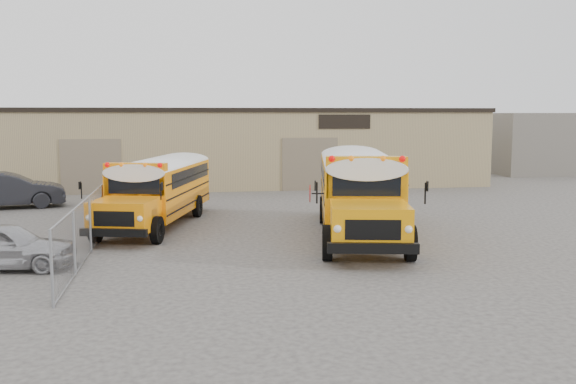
{
  "coord_description": "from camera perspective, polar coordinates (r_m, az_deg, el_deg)",
  "views": [
    {
      "loc": [
        -3.02,
        -20.64,
        4.34
      ],
      "look_at": [
        0.56,
        1.5,
        1.6
      ],
      "focal_mm": 40.0,
      "sensor_mm": 36.0,
      "label": 1
    }
  ],
  "objects": [
    {
      "name": "school_bus_left",
      "position": [
        31.0,
        -8.44,
        1.71
      ],
      "size": [
        4.46,
        9.37,
        2.66
      ],
      "color": "orange",
      "rests_on": "ground"
    },
    {
      "name": "car_silver",
      "position": [
        19.68,
        -23.98,
        -4.4
      ],
      "size": [
        4.06,
        1.96,
        1.34
      ],
      "primitive_type": "imported",
      "rotation": [
        0.0,
        0.0,
        1.47
      ],
      "color": "#ADADB2",
      "rests_on": "ground"
    },
    {
      "name": "ground",
      "position": [
        21.31,
        -0.84,
        -4.79
      ],
      "size": [
        120.0,
        120.0,
        0.0
      ],
      "primitive_type": "plane",
      "color": "#433F3D",
      "rests_on": "ground"
    },
    {
      "name": "school_bus_right",
      "position": [
        29.6,
        5.43,
        1.96
      ],
      "size": [
        4.54,
        10.77,
        3.07
      ],
      "color": "#F89C0A",
      "rests_on": "ground"
    },
    {
      "name": "warehouse",
      "position": [
        40.8,
        -4.94,
        4.18
      ],
      "size": [
        30.2,
        10.2,
        4.67
      ],
      "color": "tan",
      "rests_on": "ground"
    },
    {
      "name": "chainlink_fence",
      "position": [
        24.08,
        -16.2,
        -1.52
      ],
      "size": [
        0.07,
        18.07,
        1.81
      ],
      "color": "gray",
      "rests_on": "ground"
    },
    {
      "name": "tarp_bundle",
      "position": [
        21.61,
        5.36,
        -2.34
      ],
      "size": [
        1.23,
        1.23,
        1.67
      ],
      "color": "black",
      "rests_on": "ground"
    },
    {
      "name": "distant_building_right",
      "position": [
        52.23,
        22.05,
        4.11
      ],
      "size": [
        10.0,
        8.0,
        4.4
      ],
      "primitive_type": "cube",
      "color": "slate",
      "rests_on": "ground"
    },
    {
      "name": "car_dark",
      "position": [
        32.33,
        -23.61,
        0.14
      ],
      "size": [
        5.25,
        2.67,
        1.65
      ],
      "primitive_type": "imported",
      "rotation": [
        0.0,
        0.0,
        1.76
      ],
      "color": "black",
      "rests_on": "ground"
    }
  ]
}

